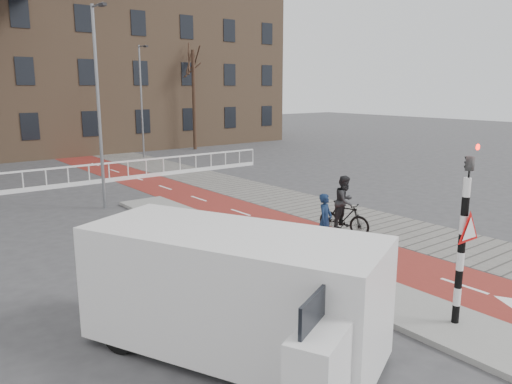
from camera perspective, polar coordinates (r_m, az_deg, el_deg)
ground at (r=12.33m, az=15.05°, el=-10.61°), size 120.00×120.00×0.00m
bike_lane at (r=20.41m, az=-5.10°, el=-1.25°), size 2.50×60.00×0.01m
sidewalk at (r=22.01m, az=1.03°, el=-0.24°), size 3.00×60.00×0.01m
curb_island at (r=14.45m, az=0.55°, el=-6.55°), size 1.80×16.00×0.12m
traffic_signal at (r=10.18m, az=22.68°, el=-4.10°), size 0.80×0.80×3.68m
bollard at (r=12.61m, az=7.55°, el=-7.02°), size 0.12×0.12×0.90m
cyclist_near at (r=14.16m, az=7.87°, el=-4.81°), size 1.15×1.73×1.74m
cyclist_far at (r=16.12m, az=10.06°, el=-2.06°), size 0.95×1.83×1.90m
van at (r=8.84m, az=-2.76°, el=-11.15°), size 4.07×5.57×2.23m
tree_right at (r=38.06m, az=-7.10°, el=10.34°), size 0.26×0.26×7.30m
streetlight_near at (r=19.83m, az=-17.53°, el=8.90°), size 0.12×0.12×7.56m
streetlight_right at (r=34.15m, az=-12.96°, el=9.95°), size 0.12×0.12×7.29m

